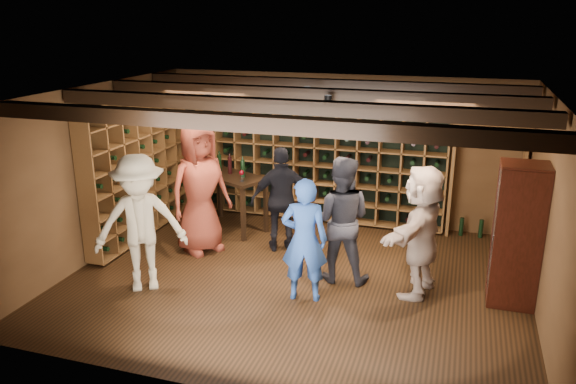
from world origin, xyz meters
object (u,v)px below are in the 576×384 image
(display_cabinet, at_px, (516,238))
(guest_woman_black, at_px, (282,200))
(man_grey_suit, at_px, (340,220))
(man_blue_shirt, at_px, (304,240))
(guest_khaki, at_px, (140,223))
(tasting_table, at_px, (230,182))
(guest_beige, at_px, (421,231))
(guest_red_floral, at_px, (200,188))

(display_cabinet, xyz_separation_m, guest_woman_black, (-3.20, 0.71, -0.06))
(man_grey_suit, bearing_deg, man_blue_shirt, 62.24)
(man_grey_suit, bearing_deg, guest_khaki, 19.92)
(man_grey_suit, bearing_deg, guest_woman_black, -38.11)
(man_blue_shirt, relative_size, tasting_table, 1.15)
(man_blue_shirt, bearing_deg, tasting_table, -57.33)
(guest_beige, bearing_deg, guest_red_floral, -83.10)
(guest_beige, bearing_deg, guest_woman_black, -96.69)
(man_blue_shirt, xyz_separation_m, tasting_table, (-1.84, 1.98, 0.02))
(display_cabinet, height_order, guest_red_floral, guest_red_floral)
(tasting_table, bearing_deg, man_blue_shirt, -22.89)
(guest_woman_black, relative_size, guest_beige, 0.94)
(guest_woman_black, bearing_deg, guest_khaki, 28.24)
(display_cabinet, relative_size, guest_woman_black, 1.10)
(guest_red_floral, distance_m, guest_khaki, 1.37)
(display_cabinet, distance_m, man_grey_suit, 2.16)
(man_grey_suit, relative_size, guest_beige, 1.00)
(man_grey_suit, xyz_separation_m, guest_khaki, (-2.36, -1.02, 0.05))
(display_cabinet, height_order, man_blue_shirt, display_cabinet)
(guest_woman_black, height_order, guest_beige, guest_beige)
(tasting_table, bearing_deg, guest_beige, 0.73)
(man_blue_shirt, height_order, guest_beige, guest_beige)
(guest_red_floral, bearing_deg, tasting_table, 29.58)
(guest_red_floral, bearing_deg, guest_khaki, -154.21)
(tasting_table, bearing_deg, guest_red_floral, -68.98)
(guest_khaki, relative_size, tasting_table, 1.31)
(man_grey_suit, distance_m, guest_woman_black, 1.27)
(display_cabinet, distance_m, guest_woman_black, 3.28)
(guest_woman_black, bearing_deg, man_grey_suit, 120.85)
(man_grey_suit, height_order, guest_beige, man_grey_suit)
(display_cabinet, distance_m, tasting_table, 4.50)
(display_cabinet, bearing_deg, guest_red_floral, 175.71)
(guest_red_floral, xyz_separation_m, guest_woman_black, (1.15, 0.38, -0.18))
(tasting_table, bearing_deg, man_grey_suit, -7.28)
(guest_woman_black, bearing_deg, display_cabinet, 142.94)
(guest_khaki, distance_m, tasting_table, 2.35)
(guest_red_floral, xyz_separation_m, guest_khaki, (-0.17, -1.36, -0.08))
(display_cabinet, xyz_separation_m, guest_red_floral, (-4.36, 0.33, 0.12))
(guest_red_floral, bearing_deg, man_grey_suit, -65.80)
(guest_woman_black, bearing_deg, guest_beige, 134.65)
(display_cabinet, relative_size, tasting_table, 1.28)
(guest_woman_black, relative_size, guest_khaki, 0.89)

